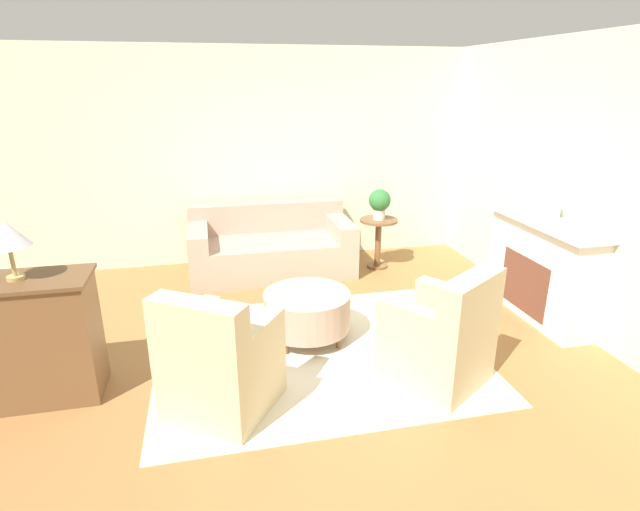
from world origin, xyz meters
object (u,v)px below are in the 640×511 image
at_px(vase_mantel_near, 549,207).
at_px(table_lamp, 7,235).
at_px(potted_plant_on_side_table, 380,202).
at_px(side_table, 378,235).
at_px(couch, 271,249).
at_px(armchair_right, 442,340).
at_px(armchair_left, 218,366).
at_px(ottoman_table, 307,310).
at_px(dresser, 29,338).

bearing_deg(vase_mantel_near, table_lamp, -174.64).
bearing_deg(potted_plant_on_side_table, side_table, -63.43).
xyz_separation_m(couch, armchair_right, (1.03, -2.85, 0.08)).
relative_size(couch, table_lamp, 4.62).
height_order(armchair_left, table_lamp, table_lamp).
bearing_deg(vase_mantel_near, ottoman_table, 179.65).
relative_size(ottoman_table, vase_mantel_near, 2.65).
relative_size(armchair_left, dresser, 0.99).
bearing_deg(armchair_right, vase_mantel_near, 31.54).
height_order(ottoman_table, potted_plant_on_side_table, potted_plant_on_side_table).
bearing_deg(dresser, potted_plant_on_side_table, 31.69).
relative_size(armchair_left, ottoman_table, 1.20).
bearing_deg(ottoman_table, table_lamp, -168.52).
bearing_deg(vase_mantel_near, couch, 143.27).
distance_m(side_table, potted_plant_on_side_table, 0.45).
xyz_separation_m(armchair_left, potted_plant_on_side_table, (2.16, 2.69, 0.50)).
xyz_separation_m(couch, side_table, (1.40, -0.15, 0.14)).
relative_size(armchair_left, table_lamp, 2.24).
distance_m(couch, vase_mantel_near, 3.31).
height_order(armchair_right, side_table, armchair_right).
xyz_separation_m(side_table, table_lamp, (-3.55, -2.19, 0.89)).
bearing_deg(armchair_right, ottoman_table, 134.18).
height_order(ottoman_table, dresser, dresser).
relative_size(armchair_left, armchair_right, 1.00).
bearing_deg(armchair_right, dresser, 171.09).
bearing_deg(couch, armchair_left, -104.88).
relative_size(armchair_right, dresser, 0.99).
bearing_deg(vase_mantel_near, potted_plant_on_side_table, 123.31).
bearing_deg(potted_plant_on_side_table, dresser, -148.31).
xyz_separation_m(armchair_left, table_lamp, (-1.39, 0.50, 0.95)).
bearing_deg(table_lamp, ottoman_table, 11.48).
height_order(vase_mantel_near, potted_plant_on_side_table, vase_mantel_near).
bearing_deg(side_table, armchair_right, -97.99).
relative_size(armchair_left, side_table, 1.50).
bearing_deg(ottoman_table, armchair_right, -45.82).
relative_size(ottoman_table, dresser, 0.83).
height_order(couch, potted_plant_on_side_table, potted_plant_on_side_table).
relative_size(couch, armchair_left, 2.06).
bearing_deg(armchair_left, table_lamp, 160.34).
bearing_deg(armchair_left, vase_mantel_near, 15.83).
distance_m(armchair_right, ottoman_table, 1.33).
distance_m(side_table, dresser, 4.18).
bearing_deg(armchair_left, dresser, 160.34).
xyz_separation_m(armchair_left, armchair_right, (1.78, 0.00, 0.00)).
height_order(couch, armchair_left, armchair_left).
relative_size(side_table, vase_mantel_near, 2.12).
xyz_separation_m(dresser, table_lamp, (0.00, 0.00, 0.82)).
bearing_deg(side_table, table_lamp, -148.31).
bearing_deg(table_lamp, side_table, 31.69).
height_order(couch, dresser, dresser).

